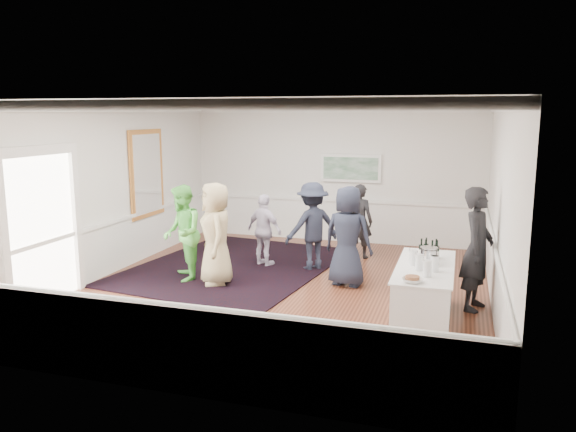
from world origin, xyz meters
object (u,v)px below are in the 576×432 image
(bartender, at_px, (477,249))
(guest_dark_a, at_px, (312,226))
(serving_table, at_px, (424,294))
(guest_dark_b, at_px, (360,221))
(nut_bowl, at_px, (412,279))
(guest_tan, at_px, (216,234))
(guest_lilac, at_px, (264,230))
(guest_green, at_px, (182,233))
(guest_navy, at_px, (348,236))
(ice_bucket, at_px, (429,256))

(bartender, height_order, guest_dark_a, bartender)
(serving_table, relative_size, guest_dark_b, 1.34)
(guest_dark_a, distance_m, nut_bowl, 3.88)
(bartender, bearing_deg, guest_tan, 104.11)
(guest_dark_b, distance_m, nut_bowl, 4.63)
(serving_table, height_order, bartender, bartender)
(bartender, bearing_deg, guest_lilac, 84.55)
(guest_green, distance_m, guest_lilac, 1.78)
(nut_bowl, bearing_deg, guest_tan, 154.38)
(guest_tan, distance_m, guest_navy, 2.35)
(guest_lilac, distance_m, ice_bucket, 3.98)
(bartender, relative_size, guest_dark_a, 1.12)
(serving_table, distance_m, guest_green, 4.52)
(serving_table, bearing_deg, bartender, 49.39)
(guest_green, height_order, guest_lilac, guest_green)
(guest_green, xyz_separation_m, guest_dark_b, (2.82, 2.61, -0.09))
(guest_dark_b, relative_size, ice_bucket, 6.13)
(ice_bucket, xyz_separation_m, nut_bowl, (-0.15, -1.01, -0.08))
(guest_lilac, bearing_deg, serving_table, 167.78)
(ice_bucket, distance_m, nut_bowl, 1.03)
(serving_table, height_order, guest_green, guest_green)
(bartender, bearing_deg, nut_bowl, 168.17)
(guest_tan, xyz_separation_m, guest_green, (-0.70, 0.05, -0.04))
(nut_bowl, bearing_deg, guest_navy, 119.47)
(guest_green, xyz_separation_m, nut_bowl, (4.30, -1.77, 0.02))
(guest_navy, bearing_deg, guest_dark_a, -33.66)
(serving_table, bearing_deg, guest_dark_a, 134.96)
(serving_table, distance_m, bartender, 1.24)
(guest_green, relative_size, guest_lilac, 1.21)
(guest_lilac, relative_size, guest_dark_a, 0.84)
(guest_tan, relative_size, nut_bowl, 6.82)
(guest_lilac, bearing_deg, guest_green, 73.92)
(guest_lilac, distance_m, guest_navy, 2.03)
(guest_dark_b, bearing_deg, guest_dark_a, 72.37)
(ice_bucket, bearing_deg, guest_tan, 169.22)
(guest_tan, bearing_deg, nut_bowl, 31.54)
(guest_tan, relative_size, guest_dark_b, 1.16)
(guest_dark_a, relative_size, guest_dark_b, 1.09)
(guest_tan, xyz_separation_m, guest_lilac, (0.41, 1.43, -0.19))
(guest_dark_b, height_order, nut_bowl, guest_dark_b)
(guest_green, xyz_separation_m, guest_navy, (2.96, 0.58, 0.01))
(bartender, height_order, guest_tan, bartender)
(guest_green, relative_size, guest_dark_b, 1.11)
(guest_dark_b, distance_m, ice_bucket, 3.75)
(guest_dark_a, xyz_separation_m, nut_bowl, (2.20, -3.19, 0.03))
(guest_green, relative_size, guest_navy, 0.98)
(serving_table, height_order, ice_bucket, ice_bucket)
(serving_table, distance_m, guest_dark_a, 3.30)
(bartender, relative_size, guest_dark_b, 1.22)
(guest_lilac, bearing_deg, guest_dark_a, -155.73)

